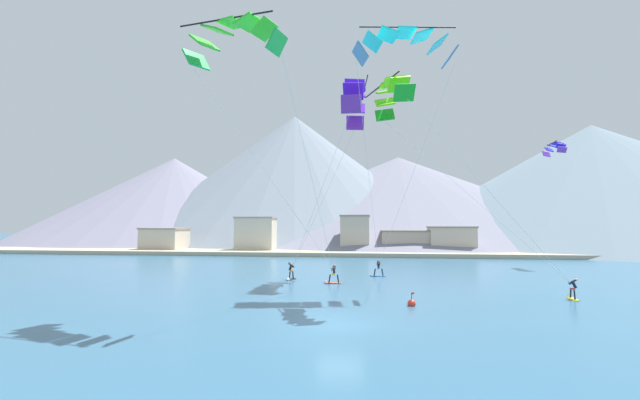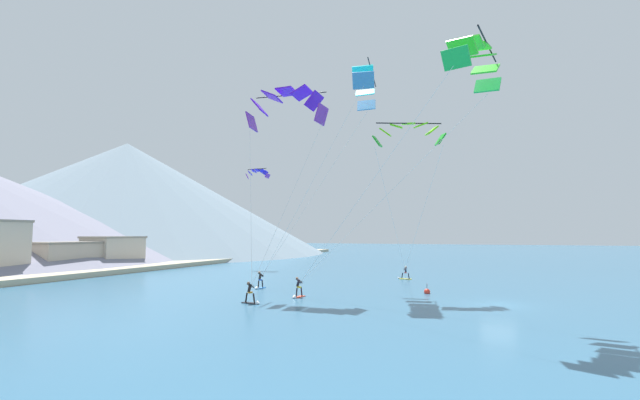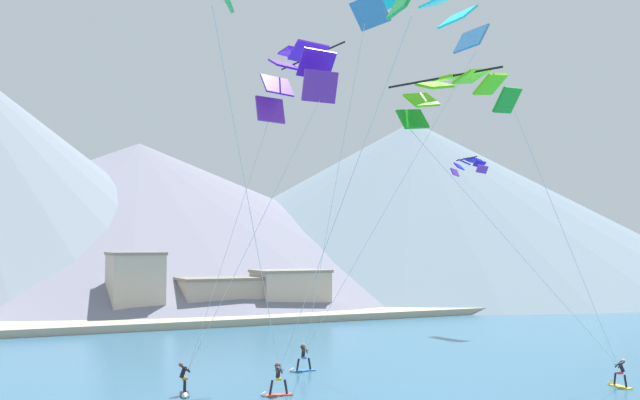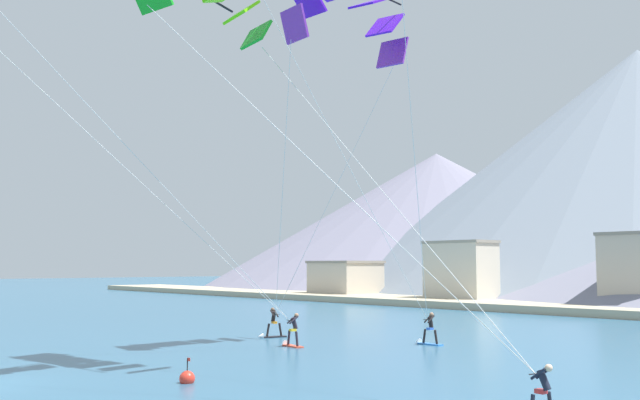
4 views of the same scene
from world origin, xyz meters
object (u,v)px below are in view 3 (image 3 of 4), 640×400
parafoil_kite_near_lead (296,75)px  parafoil_kite_distant_high_outer (469,165)px  kitesurfer_mid_center (301,363)px  parafoil_kite_mid_center (422,7)px  parafoil_kite_far_left (455,94)px  kitesurfer_near_lead (184,385)px  kitesurfer_near_trail (275,385)px  kitesurfer_far_left (618,378)px

parafoil_kite_near_lead → parafoil_kite_distant_high_outer: 30.46m
parafoil_kite_distant_high_outer → kitesurfer_mid_center: bearing=-150.0°
parafoil_kite_mid_center → parafoil_kite_far_left: parafoil_kite_mid_center is taller
parafoil_kite_mid_center → parafoil_kite_far_left: (-1.24, -4.53, -5.60)m
kitesurfer_near_lead → kitesurfer_near_trail: (4.30, -1.96, 0.00)m
parafoil_kite_near_lead → parafoil_kite_distant_high_outer: size_ratio=4.34×
parafoil_kite_mid_center → kitesurfer_mid_center: bearing=103.8°
kitesurfer_mid_center → parafoil_kite_distant_high_outer: parafoil_kite_distant_high_outer is taller
kitesurfer_near_lead → parafoil_kite_distant_high_outer: bearing=28.9°
kitesurfer_near_lead → parafoil_kite_mid_center: bearing=-29.6°
parafoil_kite_far_left → parafoil_kite_distant_high_outer: 35.56m
parafoil_kite_mid_center → parafoil_kite_distant_high_outer: parafoil_kite_mid_center is taller
kitesurfer_near_trail → parafoil_kite_distant_high_outer: 36.50m
kitesurfer_near_lead → parafoil_kite_mid_center: 23.44m
kitesurfer_mid_center → parafoil_kite_far_left: size_ratio=0.12×
kitesurfer_near_lead → parafoil_kite_distant_high_outer: parafoil_kite_distant_high_outer is taller
kitesurfer_mid_center → parafoil_kite_distant_high_outer: bearing=30.0°
parafoil_kite_near_lead → parafoil_kite_far_left: size_ratio=1.21×
kitesurfer_near_trail → parafoil_kite_mid_center: parafoil_kite_mid_center is taller
kitesurfer_near_trail → kitesurfer_far_left: 19.15m
parafoil_kite_far_left → kitesurfer_near_lead: bearing=132.0°
kitesurfer_near_trail → kitesurfer_far_left: bearing=-17.7°
kitesurfer_near_lead → kitesurfer_near_trail: 4.73m
kitesurfer_mid_center → parafoil_kite_near_lead: bearing=-117.6°
kitesurfer_mid_center → parafoil_kite_near_lead: 17.70m
kitesurfer_mid_center → parafoil_kite_distant_high_outer: (23.08, 13.35, 14.89)m
kitesurfer_near_lead → kitesurfer_near_trail: bearing=-24.5°
kitesurfer_near_lead → parafoil_kite_near_lead: size_ratio=0.10×
kitesurfer_mid_center → parafoil_kite_mid_center: size_ratio=0.09×
parafoil_kite_near_lead → parafoil_kite_far_left: (3.26, -10.93, -2.94)m
parafoil_kite_near_lead → parafoil_kite_far_left: bearing=-73.4°
kitesurfer_mid_center → kitesurfer_near_lead: bearing=-154.4°
kitesurfer_near_trail → parafoil_kite_near_lead: parafoil_kite_near_lead is taller
kitesurfer_mid_center → parafoil_kite_mid_center: bearing=-76.2°
kitesurfer_near_trail → parafoil_kite_distant_high_outer: size_ratio=0.44×
parafoil_kite_near_lead → parafoil_kite_distant_high_outer: bearing=34.4°
kitesurfer_near_lead → kitesurfer_mid_center: bearing=25.6°
kitesurfer_mid_center → parafoil_kite_near_lead: parafoil_kite_near_lead is taller
parafoil_kite_near_lead → kitesurfer_far_left: bearing=-26.3°
parafoil_kite_mid_center → parafoil_kite_far_left: bearing=-105.3°
kitesurfer_near_lead → kitesurfer_far_left: size_ratio=1.01×
kitesurfer_far_left → parafoil_kite_near_lead: (-16.15, 7.99, 17.26)m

